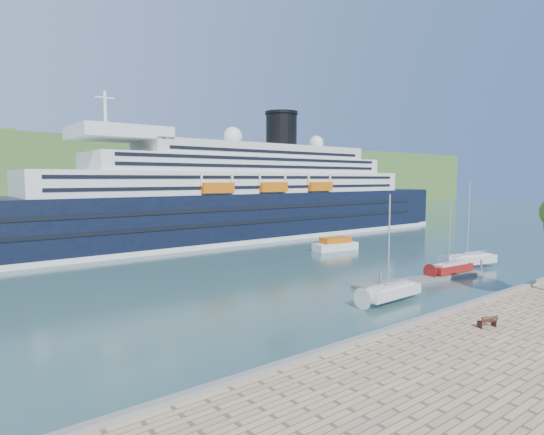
{
  "coord_description": "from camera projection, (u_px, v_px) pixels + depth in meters",
  "views": [
    {
      "loc": [
        -40.55,
        -18.64,
        11.18
      ],
      "look_at": [
        -2.64,
        30.0,
        5.89
      ],
      "focal_mm": 30.0,
      "sensor_mm": 36.0,
      "label": 1
    }
  ],
  "objects": [
    {
      "name": "ground",
      "position": [
        502.0,
        304.0,
        40.44
      ],
      "size": [
        400.0,
        400.0,
        0.0
      ],
      "primitive_type": "plane",
      "color": "#2C4E4C",
      "rests_on": "ground"
    },
    {
      "name": "far_hillside",
      "position": [
        69.0,
        176.0,
        153.37
      ],
      "size": [
        400.0,
        50.0,
        24.0
      ],
      "primitive_type": "cube",
      "color": "#326126",
      "rests_on": "ground"
    },
    {
      "name": "quay_coping",
      "position": [
        505.0,
        292.0,
        40.18
      ],
      "size": [
        220.0,
        0.5,
        0.3
      ],
      "primitive_type": "cube",
      "color": "slate",
      "rests_on": "promenade"
    },
    {
      "name": "cruise_ship",
      "position": [
        233.0,
        173.0,
        83.17
      ],
      "size": [
        108.64,
        16.2,
        24.38
      ],
      "primitive_type": null,
      "rotation": [
        0.0,
        0.0,
        0.0
      ],
      "color": "black",
      "rests_on": "ground"
    },
    {
      "name": "park_bench",
      "position": [
        487.0,
        321.0,
        31.12
      ],
      "size": [
        1.54,
        1.04,
        0.91
      ],
      "primitive_type": null,
      "rotation": [
        0.0,
        0.0,
        -0.35
      ],
      "color": "#401E12",
      "rests_on": "promenade"
    },
    {
      "name": "floating_pontoon",
      "position": [
        422.0,
        279.0,
        49.58
      ],
      "size": [
        17.71,
        5.08,
        0.39
      ],
      "primitive_type": null,
      "rotation": [
        0.0,
        0.0,
        -0.17
      ],
      "color": "gray",
      "rests_on": "ground"
    },
    {
      "name": "sailboat_white_near",
      "position": [
        392.0,
        251.0,
        40.91
      ],
      "size": [
        7.28,
        2.15,
        9.36
      ],
      "primitive_type": null,
      "rotation": [
        0.0,
        0.0,
        0.02
      ],
      "color": "silver",
      "rests_on": "ground"
    },
    {
      "name": "sailboat_red",
      "position": [
        452.0,
        239.0,
        52.02
      ],
      "size": [
        6.84,
        2.39,
        8.67
      ],
      "primitive_type": null,
      "rotation": [
        0.0,
        0.0,
        -0.08
      ],
      "color": "maroon",
      "rests_on": "ground"
    },
    {
      "name": "sailboat_white_far",
      "position": [
        471.0,
        227.0,
        56.58
      ],
      "size": [
        8.29,
        3.92,
        10.32
      ],
      "primitive_type": null,
      "rotation": [
        0.0,
        0.0,
        -0.22
      ],
      "color": "silver",
      "rests_on": "ground"
    },
    {
      "name": "tender_launch",
      "position": [
        335.0,
        244.0,
        71.01
      ],
      "size": [
        7.65,
        3.44,
        2.04
      ],
      "primitive_type": null,
      "rotation": [
        0.0,
        0.0,
        -0.13
      ],
      "color": "#C75E0B",
      "rests_on": "ground"
    }
  ]
}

